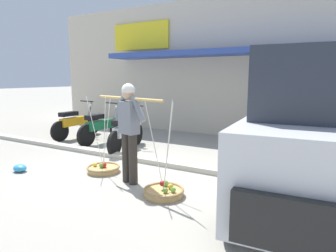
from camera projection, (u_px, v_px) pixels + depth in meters
The scene contains 12 objects.
ground_plane at pixel (123, 171), 5.74m from camera, with size 90.00×90.00×0.00m, color #9E998C.
sidewalk_curb at pixel (144, 160), 6.33m from camera, with size 20.00×0.24×0.10m, color #BAB4A5.
fruit_vendor at pixel (129, 127), 4.93m from camera, with size 1.60×0.47×1.70m.
fruit_basket_left_side at pixel (164, 191), 4.51m from camera, with size 0.63×0.63×1.45m.
fruit_basket_right_side at pixel (103, 168), 5.65m from camera, with size 0.63×0.63×1.45m.
motorcycle_nearest_shop at pixel (76, 123), 8.81m from camera, with size 0.54×1.82×1.09m.
motorcycle_second_in_row at pixel (102, 126), 8.17m from camera, with size 0.54×1.82×1.09m.
motorcycle_third_in_row at pixel (126, 132), 7.30m from camera, with size 0.57×1.80×1.09m.
parked_truck at pixel (332, 125), 4.18m from camera, with size 2.40×4.91×2.10m.
storefront_building at pixel (244, 69), 11.07m from camera, with size 13.00×6.00×4.20m.
plastic_litter_bag at pixel (20, 168), 5.67m from camera, with size 0.28×0.22×0.14m, color #3393D1.
wooden_crate at pixel (260, 145), 7.18m from camera, with size 0.44×0.36×0.32m, color olive.
Camera 1 is at (3.50, -4.36, 1.79)m, focal length 31.57 mm.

